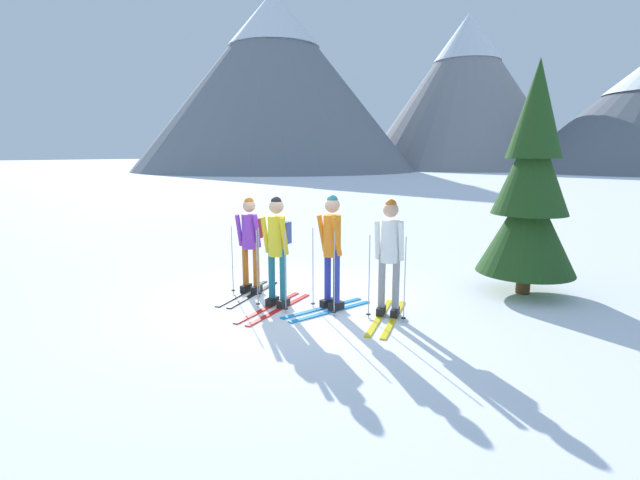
# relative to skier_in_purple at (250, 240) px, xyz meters

# --- Properties ---
(ground_plane) EXTENTS (400.00, 400.00, 0.00)m
(ground_plane) POSITION_rel_skier_in_purple_xyz_m (1.09, -0.23, -0.98)
(ground_plane) COLOR white
(skier_in_purple) EXTENTS (0.61, 1.73, 1.74)m
(skier_in_purple) POSITION_rel_skier_in_purple_xyz_m (0.00, 0.00, 0.00)
(skier_in_purple) COLOR black
(skier_in_purple) RESTS_ON ground
(skier_in_yellow) EXTENTS (0.61, 1.80, 1.83)m
(skier_in_yellow) POSITION_rel_skier_in_purple_xyz_m (0.86, -0.49, 0.06)
(skier_in_yellow) COLOR red
(skier_in_yellow) RESTS_ON ground
(skier_in_orange) EXTENTS (0.99, 1.61, 1.87)m
(skier_in_orange) POSITION_rel_skier_in_purple_xyz_m (1.71, -0.23, 0.06)
(skier_in_orange) COLOR #1E84D1
(skier_in_orange) RESTS_ON ground
(skier_in_white) EXTENTS (0.61, 1.78, 1.83)m
(skier_in_white) POSITION_rel_skier_in_purple_xyz_m (2.65, -0.14, 0.06)
(skier_in_white) COLOR yellow
(skier_in_white) RESTS_ON ground
(pine_tree_near) EXTENTS (1.69, 1.69, 4.09)m
(pine_tree_near) POSITION_rel_skier_in_purple_xyz_m (4.47, 2.11, 0.89)
(pine_tree_near) COLOR #51381E
(pine_tree_near) RESTS_ON ground
(mountain_ridge_distant) EXTENTS (109.28, 59.96, 26.22)m
(mountain_ridge_distant) POSITION_rel_skier_in_purple_xyz_m (-5.50, 69.35, 11.01)
(mountain_ridge_distant) COLOR slate
(mountain_ridge_distant) RESTS_ON ground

